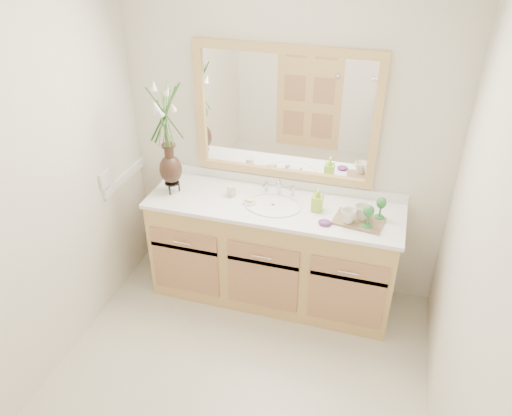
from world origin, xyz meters
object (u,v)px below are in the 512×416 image
(tumbler, at_px, (231,190))
(tray, at_px, (359,221))
(flower_vase, at_px, (166,124))
(soap_bottle, at_px, (318,201))

(tumbler, xyz_separation_m, tray, (0.94, -0.09, -0.04))
(flower_vase, xyz_separation_m, tumbler, (0.44, 0.07, -0.50))
(flower_vase, distance_m, soap_bottle, 1.17)
(flower_vase, height_order, soap_bottle, flower_vase)
(flower_vase, height_order, tray, flower_vase)
(soap_bottle, height_order, tray, soap_bottle)
(flower_vase, distance_m, tray, 1.47)
(tumbler, distance_m, soap_bottle, 0.64)
(tumbler, bearing_deg, soap_bottle, -2.03)
(tumbler, xyz_separation_m, soap_bottle, (0.64, -0.02, 0.03))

